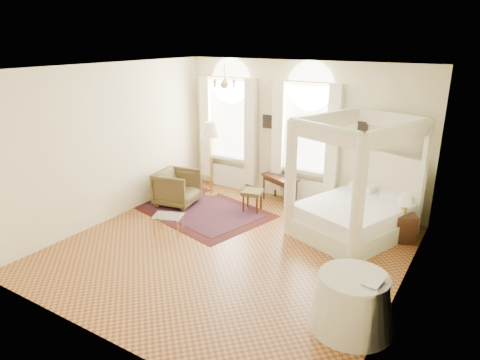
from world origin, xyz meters
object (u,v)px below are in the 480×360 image
(coffee_table, at_px, (168,217))
(side_table, at_px, (352,302))
(canopy_bed, at_px, (353,209))
(writing_desk, at_px, (280,180))
(floor_lamp, at_px, (210,133))
(nightstand, at_px, (405,228))
(stool, at_px, (252,194))
(armchair, at_px, (177,188))

(coffee_table, bearing_deg, side_table, -12.49)
(canopy_bed, bearing_deg, writing_desk, 159.04)
(canopy_bed, bearing_deg, floor_lamp, 174.89)
(writing_desk, relative_size, floor_lamp, 0.54)
(nightstand, bearing_deg, floor_lamp, 178.69)
(coffee_table, bearing_deg, stool, 67.31)
(nightstand, relative_size, armchair, 0.61)
(floor_lamp, bearing_deg, armchair, -108.14)
(canopy_bed, distance_m, armchair, 4.06)
(canopy_bed, relative_size, nightstand, 4.74)
(writing_desk, bearing_deg, armchair, -145.53)
(nightstand, height_order, stool, nightstand)
(coffee_table, bearing_deg, nightstand, 28.00)
(writing_desk, xyz_separation_m, armchair, (-2.00, -1.38, -0.16))
(armchair, height_order, floor_lamp, floor_lamp)
(armchair, bearing_deg, coffee_table, -157.19)
(canopy_bed, distance_m, writing_desk, 2.16)
(floor_lamp, bearing_deg, stool, -13.77)
(armchair, xyz_separation_m, floor_lamp, (0.31, 0.94, 1.17))
(writing_desk, bearing_deg, coffee_table, -112.20)
(floor_lamp, distance_m, side_table, 5.74)
(canopy_bed, height_order, armchair, canopy_bed)
(stool, bearing_deg, coffee_table, -112.69)
(canopy_bed, xyz_separation_m, floor_lamp, (-3.71, 0.33, 1.04))
(stool, xyz_separation_m, side_table, (3.22, -2.84, -0.02))
(stool, relative_size, floor_lamp, 0.27)
(coffee_table, bearing_deg, armchair, 123.42)
(canopy_bed, relative_size, coffee_table, 3.78)
(canopy_bed, distance_m, coffee_table, 3.69)
(armchair, distance_m, coffee_table, 1.62)
(writing_desk, distance_m, side_table, 4.66)
(armchair, relative_size, coffee_table, 1.31)
(nightstand, distance_m, floor_lamp, 4.86)
(floor_lamp, bearing_deg, nightstand, -1.31)
(canopy_bed, distance_m, nightstand, 1.03)
(stool, distance_m, side_table, 4.30)
(canopy_bed, relative_size, stool, 5.17)
(canopy_bed, distance_m, side_table, 2.99)
(coffee_table, distance_m, side_table, 4.13)
(stool, bearing_deg, writing_desk, 69.01)
(coffee_table, height_order, floor_lamp, floor_lamp)
(nightstand, distance_m, stool, 3.30)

